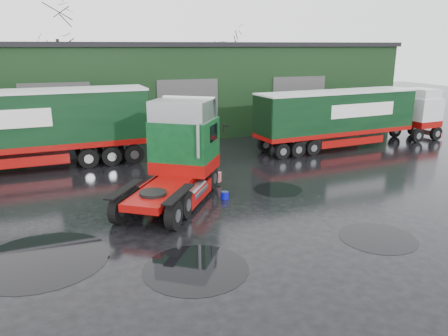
# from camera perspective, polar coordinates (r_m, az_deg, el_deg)

# --- Properties ---
(ground) EXTENTS (100.00, 100.00, 0.00)m
(ground) POSITION_cam_1_polar(r_m,az_deg,el_deg) (15.69, 0.85, -7.14)
(ground) COLOR black
(warehouse) EXTENTS (32.40, 12.40, 6.30)m
(warehouse) POSITION_cam_1_polar(r_m,az_deg,el_deg) (34.44, -7.24, 10.72)
(warehouse) COLOR black
(warehouse) RESTS_ON ground
(hero_tractor) EXTENTS (5.86, 6.88, 4.01)m
(hero_tractor) POSITION_cam_1_polar(r_m,az_deg,el_deg) (16.95, -7.26, 1.63)
(hero_tractor) COLOR #0B3C19
(hero_tractor) RESTS_ON ground
(trailer_left) EXTENTS (13.04, 3.47, 4.01)m
(trailer_left) POSITION_cam_1_polar(r_m,az_deg,el_deg) (24.15, -25.23, 4.47)
(trailer_left) COLOR silver
(trailer_left) RESTS_ON ground
(lorry_right) EXTENTS (13.57, 3.78, 3.52)m
(lorry_right) POSITION_cam_1_polar(r_m,az_deg,el_deg) (27.38, 14.44, 6.13)
(lorry_right) COLOR silver
(lorry_right) RESTS_ON ground
(wash_bucket) EXTENTS (0.41, 0.41, 0.31)m
(wash_bucket) POSITION_cam_1_polar(r_m,az_deg,el_deg) (17.97, 0.10, -3.58)
(wash_bucket) COLOR #070AA4
(wash_bucket) RESTS_ON ground
(tree_back_a) EXTENTS (4.40, 4.40, 9.50)m
(tree_back_a) POSITION_cam_1_polar(r_m,az_deg,el_deg) (43.66, -20.70, 12.99)
(tree_back_a) COLOR black
(tree_back_a) RESTS_ON ground
(tree_back_b) EXTENTS (4.40, 4.40, 7.50)m
(tree_back_b) POSITION_cam_1_polar(r_m,az_deg,el_deg) (46.14, 0.16, 12.82)
(tree_back_b) COLOR black
(tree_back_b) RESTS_ON ground
(puddle_0) EXTENTS (3.03, 3.03, 0.01)m
(puddle_0) POSITION_cam_1_polar(r_m,az_deg,el_deg) (12.69, -3.71, -13.00)
(puddle_0) COLOR black
(puddle_0) RESTS_ON ground
(puddle_1) EXTENTS (2.12, 2.12, 0.01)m
(puddle_1) POSITION_cam_1_polar(r_m,az_deg,el_deg) (19.30, 7.05, -2.79)
(puddle_1) COLOR black
(puddle_1) RESTS_ON ground
(puddle_2) EXTENTS (3.94, 3.94, 0.01)m
(puddle_2) POSITION_cam_1_polar(r_m,az_deg,el_deg) (14.20, -22.70, -11.00)
(puddle_2) COLOR black
(puddle_2) RESTS_ON ground
(puddle_3) EXTENTS (2.52, 2.52, 0.01)m
(puddle_3) POSITION_cam_1_polar(r_m,az_deg,el_deg) (15.37, 19.43, -8.59)
(puddle_3) COLOR black
(puddle_3) RESTS_ON ground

